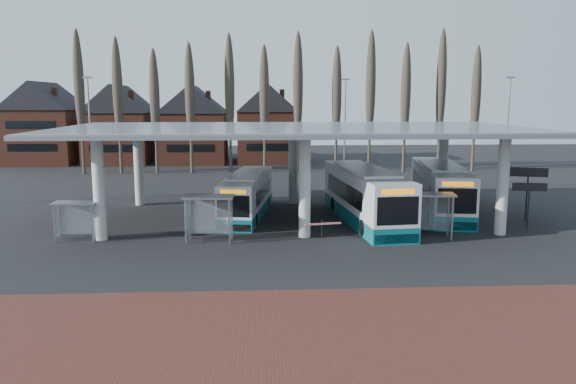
{
  "coord_description": "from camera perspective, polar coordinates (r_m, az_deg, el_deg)",
  "views": [
    {
      "loc": [
        -2.77,
        -30.21,
        8.18
      ],
      "look_at": [
        -0.75,
        7.0,
        1.99
      ],
      "focal_mm": 35.0,
      "sensor_mm": 36.0,
      "label": 1
    }
  ],
  "objects": [
    {
      "name": "bus_3",
      "position": [
        42.45,
        15.16,
        0.27
      ],
      "size": [
        4.66,
        12.97,
        3.53
      ],
      "rotation": [
        0.0,
        0.0,
        -0.16
      ],
      "color": "white",
      "rests_on": "ground"
    },
    {
      "name": "shelter_0",
      "position": [
        34.94,
        -20.72,
        -1.92
      ],
      "size": [
        2.48,
        1.24,
        2.3
      ],
      "rotation": [
        0.0,
        0.0,
        0.0
      ],
      "color": "gray",
      "rests_on": "ground"
    },
    {
      "name": "lamp_post_a",
      "position": [
        54.46,
        -19.44,
        5.9
      ],
      "size": [
        0.8,
        0.16,
        10.17
      ],
      "color": "slate",
      "rests_on": "ground"
    },
    {
      "name": "townhouse_row",
      "position": [
        75.37,
        -13.13,
        7.48
      ],
      "size": [
        36.8,
        10.3,
        12.25
      ],
      "color": "brown",
      "rests_on": "ground"
    },
    {
      "name": "station_canopy",
      "position": [
        38.39,
        1.05,
        5.7
      ],
      "size": [
        32.0,
        16.0,
        6.34
      ],
      "color": "beige",
      "rests_on": "ground"
    },
    {
      "name": "info_sign_1",
      "position": [
        40.84,
        23.22,
        1.48
      ],
      "size": [
        2.4,
        0.82,
        3.66
      ],
      "rotation": [
        0.0,
        0.0,
        -0.28
      ],
      "color": "black",
      "rests_on": "ground"
    },
    {
      "name": "poplar_row",
      "position": [
        63.27,
        -0.6,
        9.97
      ],
      "size": [
        45.1,
        1.1,
        14.5
      ],
      "color": "#473D33",
      "rests_on": "ground"
    },
    {
      "name": "info_sign_0",
      "position": [
        37.86,
        23.32,
        0.12
      ],
      "size": [
        2.04,
        0.51,
        3.06
      ],
      "rotation": [
        0.0,
        0.0,
        -0.19
      ],
      "color": "black",
      "rests_on": "ground"
    },
    {
      "name": "barrier",
      "position": [
        33.12,
        3.53,
        -3.37
      ],
      "size": [
        2.19,
        0.77,
        1.1
      ],
      "rotation": [
        0.0,
        0.0,
        0.17
      ],
      "color": "black",
      "rests_on": "ground"
    },
    {
      "name": "shelter_1",
      "position": [
        32.79,
        -8.0,
        -1.6
      ],
      "size": [
        3.0,
        1.66,
        2.7
      ],
      "rotation": [
        0.0,
        0.0,
        -0.07
      ],
      "color": "gray",
      "rests_on": "ground"
    },
    {
      "name": "lamp_post_c",
      "position": [
        55.21,
        21.38,
        5.83
      ],
      "size": [
        0.8,
        0.16,
        10.17
      ],
      "color": "slate",
      "rests_on": "ground"
    },
    {
      "name": "shelter_2",
      "position": [
        34.4,
        14.15,
        -1.3
      ],
      "size": [
        3.04,
        1.79,
        2.68
      ],
      "rotation": [
        0.0,
        0.0,
        -0.13
      ],
      "color": "gray",
      "rests_on": "ground"
    },
    {
      "name": "lamp_post_b",
      "position": [
        56.96,
        5.8,
        6.52
      ],
      "size": [
        0.8,
        0.16,
        10.17
      ],
      "color": "slate",
      "rests_on": "ground"
    },
    {
      "name": "brick_strip",
      "position": [
        20.15,
        5.23,
        -14.52
      ],
      "size": [
        70.0,
        10.0,
        0.03
      ],
      "primitive_type": "cube",
      "color": "#542721",
      "rests_on": "ground"
    },
    {
      "name": "bus_1",
      "position": [
        39.93,
        -4.15,
        -0.34
      ],
      "size": [
        3.82,
        11.06,
        3.01
      ],
      "rotation": [
        0.0,
        0.0,
        -0.14
      ],
      "color": "white",
      "rests_on": "ground"
    },
    {
      "name": "ground",
      "position": [
        31.42,
        2.07,
        -5.67
      ],
      "size": [
        140.0,
        140.0,
        0.0
      ],
      "primitive_type": "plane",
      "color": "black",
      "rests_on": "ground"
    },
    {
      "name": "bus_2",
      "position": [
        38.16,
        7.82,
        -0.44
      ],
      "size": [
        3.96,
        13.16,
        3.6
      ],
      "rotation": [
        0.0,
        0.0,
        0.09
      ],
      "color": "white",
      "rests_on": "ground"
    }
  ]
}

